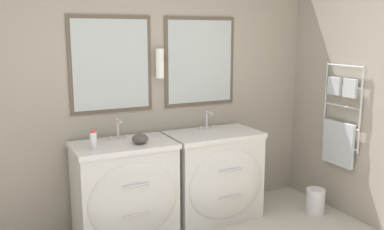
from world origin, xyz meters
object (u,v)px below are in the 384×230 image
Objects in this scene: vanity_right at (215,175)px; toiletry_bottle at (93,140)px; vanity_left at (126,190)px; waste_bin at (315,201)px; amenity_bowl at (140,139)px.

vanity_right is 5.34× the size of toiletry_bottle.
waste_bin is at bearing -11.51° from vanity_left.
vanity_left is 3.48× the size of waste_bin.
vanity_right is 3.48× the size of waste_bin.
vanity_left is at bearing 168.49° from waste_bin.
vanity_right is 1.10m from waste_bin.
vanity_right is 6.14× the size of amenity_bowl.
vanity_left is at bearing 157.55° from amenity_bowl.
vanity_left is 0.50m from amenity_bowl.
toiletry_bottle is (-0.29, -0.06, 0.51)m from vanity_left.
amenity_bowl is 1.97m from waste_bin.
waste_bin is at bearing -21.66° from vanity_right.
amenity_bowl is 0.57× the size of waste_bin.
vanity_right reaches higher than waste_bin.
waste_bin is at bearing -8.62° from toiletry_bottle.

